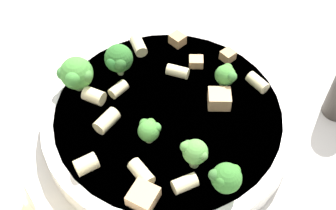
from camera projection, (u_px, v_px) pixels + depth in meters
The scene contains 22 objects.
ground_plane at pixel (168, 125), 0.51m from camera, with size 2.00×2.00×0.00m, color beige.
pasta_bowl at pixel (168, 117), 0.50m from camera, with size 0.29×0.29×0.03m.
broccoli_floret_0 at pixel (149, 130), 0.45m from camera, with size 0.03×0.03×0.03m.
broccoli_floret_1 at pixel (226, 178), 0.41m from camera, with size 0.03×0.03×0.04m.
broccoli_floret_2 at pixel (76, 74), 0.49m from camera, with size 0.04×0.04×0.05m.
broccoli_floret_3 at pixel (226, 75), 0.50m from camera, with size 0.02×0.03×0.03m.
broccoli_floret_4 at pixel (195, 152), 0.43m from camera, with size 0.03×0.03×0.04m.
broccoli_floret_5 at pixel (118, 59), 0.51m from camera, with size 0.03×0.04×0.04m.
rigatoni_0 at pixel (178, 71), 0.52m from camera, with size 0.01×0.01×0.03m, color beige.
rigatoni_1 at pixel (138, 46), 0.55m from camera, with size 0.02×0.02×0.03m, color beige.
rigatoni_2 at pixel (187, 183), 0.42m from camera, with size 0.01×0.01×0.03m, color beige.
rigatoni_3 at pixel (107, 121), 0.47m from camera, with size 0.02×0.02×0.03m, color beige.
rigatoni_4 at pixel (118, 89), 0.50m from camera, with size 0.01×0.01×0.02m, color beige.
rigatoni_5 at pixel (141, 173), 0.43m from camera, with size 0.02×0.02×0.03m, color beige.
rigatoni_6 at pixel (257, 82), 0.51m from camera, with size 0.01×0.01×0.03m, color beige.
rigatoni_7 at pixel (94, 96), 0.49m from camera, with size 0.02×0.02×0.02m, color beige.
rigatoni_8 at pixel (86, 164), 0.43m from camera, with size 0.02×0.02×0.02m, color beige.
chicken_chunk_0 at pixel (228, 55), 0.54m from camera, with size 0.02×0.02×0.01m, color tan.
chicken_chunk_1 at pixel (219, 99), 0.49m from camera, with size 0.03×0.02×0.02m, color tan.
chicken_chunk_2 at pixel (177, 39), 0.56m from camera, with size 0.02×0.02×0.01m, color tan.
chicken_chunk_3 at pixel (196, 62), 0.53m from camera, with size 0.02×0.02×0.01m, color tan.
chicken_chunk_4 at pixel (143, 196), 0.41m from camera, with size 0.03×0.03×0.02m, color tan.
Camera 1 is at (-0.05, -0.30, 0.41)m, focal length 45.00 mm.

